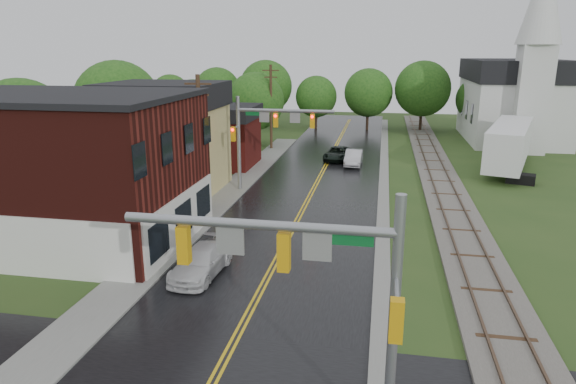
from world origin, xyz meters
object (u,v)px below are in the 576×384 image
(traffic_signal_near, at_px, (312,273))
(brick_building, at_px, (61,168))
(utility_pole_c, at_px, (271,106))
(tree_left_a, at_px, (24,129))
(semi_trailer, at_px, (510,143))
(traffic_signal_far, at_px, (266,127))
(tree_left_b, at_px, (119,106))
(suv_dark, at_px, (338,154))
(pickup_white, at_px, (201,262))
(tree_left_c, at_px, (195,111))
(tree_left_e, at_px, (257,103))
(sedan_silver, at_px, (354,158))
(church, at_px, (516,92))
(utility_pole_b, at_px, (200,140))

(traffic_signal_near, bearing_deg, brick_building, 140.83)
(utility_pole_c, height_order, tree_left_a, utility_pole_c)
(brick_building, xyz_separation_m, semi_trailer, (28.82, 23.05, -1.71))
(traffic_signal_far, xyz_separation_m, tree_left_b, (-14.38, 4.90, 0.74))
(suv_dark, bearing_deg, pickup_white, -91.72)
(tree_left_c, relative_size, semi_trailer, 0.56)
(tree_left_c, bearing_deg, pickup_white, -69.37)
(brick_building, xyz_separation_m, suv_dark, (13.34, 24.38, -3.50))
(tree_left_e, xyz_separation_m, semi_trailer, (25.19, -7.85, -2.37))
(sedan_silver, bearing_deg, utility_pole_c, 145.74)
(church, distance_m, traffic_signal_far, 35.59)
(brick_building, bearing_deg, semi_trailer, 38.64)
(brick_building, height_order, traffic_signal_far, brick_building)
(traffic_signal_far, relative_size, tree_left_a, 0.85)
(suv_dark, xyz_separation_m, semi_trailer, (15.48, -1.33, 1.79))
(tree_left_c, height_order, pickup_white, tree_left_c)
(brick_building, xyz_separation_m, utility_pole_c, (5.68, 29.00, 0.57))
(tree_left_a, xyz_separation_m, tree_left_c, (6.00, 18.00, -0.60))
(utility_pole_c, bearing_deg, suv_dark, -31.12)
(semi_trailer, bearing_deg, traffic_signal_near, -109.65)
(brick_building, relative_size, semi_trailer, 1.05)
(utility_pole_b, distance_m, tree_left_c, 19.24)
(utility_pole_b, bearing_deg, church, 49.82)
(traffic_signal_near, xyz_separation_m, semi_trailer, (12.87, 36.05, -2.53))
(church, distance_m, tree_left_a, 51.01)
(traffic_signal_near, distance_m, sedan_silver, 35.66)
(utility_pole_c, relative_size, suv_dark, 1.91)
(suv_dark, bearing_deg, traffic_signal_near, -79.41)
(tree_left_b, bearing_deg, utility_pole_c, 47.61)
(tree_left_a, height_order, tree_left_b, tree_left_b)
(tree_left_e, relative_size, semi_trailer, 0.60)
(utility_pole_c, relative_size, pickup_white, 1.93)
(tree_left_b, distance_m, tree_left_c, 9.03)
(tree_left_c, bearing_deg, tree_left_b, -116.56)
(traffic_signal_far, xyz_separation_m, tree_left_e, (-5.38, 18.90, -0.16))
(tree_left_c, distance_m, suv_dark, 15.21)
(tree_left_b, xyz_separation_m, tree_left_e, (9.00, 14.00, -0.90))
(traffic_signal_far, height_order, sedan_silver, traffic_signal_far)
(utility_pole_c, bearing_deg, tree_left_b, -132.39)
(tree_left_e, bearing_deg, tree_left_a, -114.62)
(suv_dark, height_order, semi_trailer, semi_trailer)
(brick_building, distance_m, tree_left_e, 31.12)
(utility_pole_c, relative_size, semi_trailer, 0.66)
(traffic_signal_near, bearing_deg, utility_pole_c, 103.74)
(suv_dark, bearing_deg, utility_pole_b, -107.19)
(suv_dark, xyz_separation_m, sedan_silver, (1.69, -1.98, 0.06))
(traffic_signal_near, distance_m, tree_left_e, 45.59)
(sedan_silver, bearing_deg, pickup_white, -101.58)
(church, relative_size, traffic_signal_near, 2.72)
(traffic_signal_far, bearing_deg, brick_building, -126.92)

